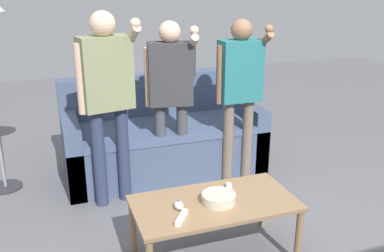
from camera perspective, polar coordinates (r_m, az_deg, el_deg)
The scene contains 11 objects.
ground_plane at distance 3.05m, azimuth 6.54°, elevation -16.05°, with size 12.00×12.00×0.00m, color slate.
couch at distance 4.07m, azimuth -4.05°, elevation -1.69°, with size 1.83×0.84×0.88m.
coffee_table at distance 2.76m, azimuth 3.03°, elevation -11.02°, with size 1.04×0.54×0.41m.
snack_bowl at distance 2.72m, azimuth 3.60°, elevation -9.69°, with size 0.22×0.22×0.06m, color beige.
game_remote_nunchuk at distance 2.65m, azimuth -1.79°, elevation -10.64°, with size 0.06×0.09×0.05m.
player_left at distance 3.29m, azimuth -11.42°, elevation 5.07°, with size 0.48×0.30×1.55m.
player_center at distance 3.54m, azimuth -2.91°, elevation 5.37°, with size 0.43×0.34×1.45m.
player_right at distance 3.66m, azimuth 6.47°, elevation 5.78°, with size 0.43×0.28×1.45m.
game_remote_wand_near at distance 2.54m, azimuth -1.41°, elevation -12.26°, with size 0.12×0.15×0.03m.
game_remote_wand_far at distance 2.72m, azimuth 3.14°, elevation -10.00°, with size 0.05×0.17×0.03m.
game_remote_wand_spare at distance 2.86m, azimuth 5.08°, elevation -8.54°, with size 0.08×0.16×0.03m.
Camera 1 is at (-1.13, -2.23, 1.75)m, focal length 39.52 mm.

